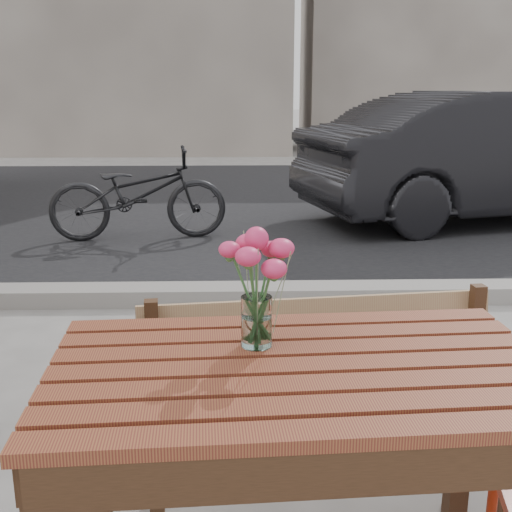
{
  "coord_description": "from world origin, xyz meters",
  "views": [
    {
      "loc": [
        -0.17,
        -1.33,
        1.5
      ],
      "look_at": [
        -0.12,
        0.37,
        1.04
      ],
      "focal_mm": 45.0,
      "sensor_mm": 36.0,
      "label": 1
    }
  ],
  "objects_px": {
    "parked_car": "(494,157)",
    "main_table": "(300,410)",
    "bicycle": "(138,194)",
    "main_vase": "(257,273)"
  },
  "relations": [
    {
      "from": "main_table",
      "to": "bicycle",
      "type": "bearing_deg",
      "value": 100.17
    },
    {
      "from": "main_table",
      "to": "parked_car",
      "type": "height_order",
      "value": "parked_car"
    },
    {
      "from": "main_vase",
      "to": "parked_car",
      "type": "height_order",
      "value": "parked_car"
    },
    {
      "from": "parked_car",
      "to": "bicycle",
      "type": "relative_size",
      "value": 2.51
    },
    {
      "from": "parked_car",
      "to": "main_table",
      "type": "bearing_deg",
      "value": 139.48
    },
    {
      "from": "parked_car",
      "to": "main_vase",
      "type": "bearing_deg",
      "value": 138.06
    },
    {
      "from": "main_vase",
      "to": "parked_car",
      "type": "xyz_separation_m",
      "value": [
        2.83,
        5.53,
        -0.29
      ]
    },
    {
      "from": "main_table",
      "to": "parked_car",
      "type": "bearing_deg",
      "value": 60.95
    },
    {
      "from": "main_table",
      "to": "bicycle",
      "type": "height_order",
      "value": "bicycle"
    },
    {
      "from": "main_table",
      "to": "bicycle",
      "type": "distance_m",
      "value": 4.93
    }
  ]
}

